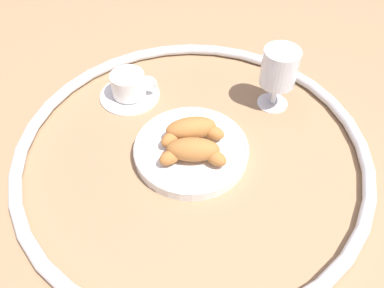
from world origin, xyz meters
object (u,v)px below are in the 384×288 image
object	(u,v)px
croissant_large	(191,130)
juice_glass_left	(279,70)
pastry_plate	(192,150)
coffee_cup_near	(129,87)
croissant_small	(193,151)

from	to	relation	value
croissant_large	juice_glass_left	xyz separation A→B (m)	(-0.12, -0.18, 0.05)
pastry_plate	coffee_cup_near	bearing A→B (deg)	-29.62
pastry_plate	croissant_small	xyz separation A→B (m)	(-0.01, 0.03, 0.03)
pastry_plate	croissant_small	world-z (taller)	croissant_small
croissant_small	juice_glass_left	xyz separation A→B (m)	(-0.10, -0.23, 0.05)
pastry_plate	juice_glass_left	world-z (taller)	juice_glass_left
croissant_small	coffee_cup_near	xyz separation A→B (m)	(0.21, -0.14, -0.02)
croissant_small	coffee_cup_near	world-z (taller)	croissant_small
coffee_cup_near	juice_glass_left	bearing A→B (deg)	-163.05
juice_glass_left	croissant_small	bearing A→B (deg)	66.64
croissant_large	croissant_small	bearing A→B (deg)	114.84
coffee_cup_near	juice_glass_left	world-z (taller)	juice_glass_left
coffee_cup_near	pastry_plate	bearing A→B (deg)	150.38
pastry_plate	croissant_large	xyz separation A→B (m)	(0.01, -0.02, 0.03)
croissant_large	coffee_cup_near	xyz separation A→B (m)	(0.19, -0.09, -0.02)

